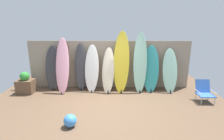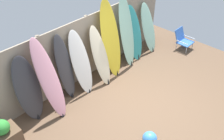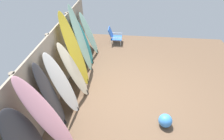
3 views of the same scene
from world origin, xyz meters
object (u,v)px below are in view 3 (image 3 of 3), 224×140
Objects in this scene: surfboard_yellow_5 at (75,52)px; surfboard_seafoam_8 at (89,34)px; surfboard_cream_4 at (74,71)px; beach_chair at (114,36)px; beach_ball at (165,121)px; surfboard_teal_7 at (84,42)px; surfboard_charcoal_2 at (51,97)px; surfboard_pink_1 at (49,119)px; surfboard_seafoam_6 at (81,41)px; surfboard_white_3 at (63,85)px.

surfboard_yellow_5 reaches higher than surfboard_seafoam_8.
surfboard_cream_4 reaches higher than beach_chair.
surfboard_teal_7 is at bearing 45.52° from beach_ball.
surfboard_charcoal_2 is at bearing 177.96° from surfboard_teal_7.
surfboard_teal_7 is (3.17, 0.13, -0.14)m from surfboard_pink_1.
surfboard_seafoam_8 is at bearing -4.38° from surfboard_teal_7.
surfboard_seafoam_8 is (3.85, 0.08, -0.20)m from surfboard_pink_1.
surfboard_seafoam_8 is at bearing 37.77° from beach_ball.
surfboard_yellow_5 is 2.86m from beach_chair.
surfboard_seafoam_6 is at bearing -3.74° from surfboard_charcoal_2.
surfboard_pink_1 reaches higher than surfboard_seafoam_8.
beach_ball is (-0.24, -2.40, -0.67)m from surfboard_white_3.
surfboard_cream_4 is 0.55m from surfboard_yellow_5.
surfboard_cream_4 is 3.23m from beach_chair.
surfboard_white_3 is at bearing 179.33° from surfboard_seafoam_8.
surfboard_teal_7 reaches higher than surfboard_cream_4.
surfboard_charcoal_2 is at bearing 94.23° from beach_ball.
surfboard_charcoal_2 is at bearing 19.99° from surfboard_pink_1.
surfboard_cream_4 is 5.05× the size of beach_ball.
surfboard_seafoam_6 reaches higher than surfboard_cream_4.
surfboard_seafoam_8 is 1.28m from beach_chair.
surfboard_cream_4 is at bearing -175.95° from surfboard_teal_7.
surfboard_white_3 is (1.03, 0.11, -0.13)m from surfboard_pink_1.
beach_ball is (-3.06, -2.37, -0.61)m from surfboard_seafoam_8.
surfboard_cream_4 is at bearing -178.53° from surfboard_seafoam_8.
beach_chair is 2.06× the size of beach_ball.
surfboard_teal_7 is at bearing 2.35° from surfboard_pink_1.
surfboard_charcoal_2 is 3.25m from surfboard_seafoam_8.
surfboard_seafoam_6 is at bearing -172.93° from surfboard_teal_7.
surfboard_cream_4 is 1.55m from surfboard_teal_7.
surfboard_pink_1 is 1.24× the size of surfboard_seafoam_8.
beach_chair is (3.70, -0.84, -0.51)m from surfboard_white_3.
beach_chair is (0.89, -0.81, -0.44)m from surfboard_seafoam_8.
surfboard_seafoam_6 is at bearing 0.20° from surfboard_yellow_5.
surfboard_pink_1 is 0.66m from surfboard_charcoal_2.
surfboard_white_3 is 0.61m from surfboard_cream_4.
surfboard_teal_7 is at bearing 175.62° from surfboard_seafoam_8.
surfboard_cream_4 is at bearing -173.09° from surfboard_yellow_5.
surfboard_teal_7 is at bearing 0.51° from surfboard_white_3.
surfboard_yellow_5 is at bearing -5.51° from surfboard_charcoal_2.
surfboard_pink_1 is at bearing -177.65° from surfboard_teal_7.
surfboard_charcoal_2 is 0.81× the size of surfboard_seafoam_6.
surfboard_white_3 is at bearing 178.21° from surfboard_yellow_5.
beach_ball is (-3.94, -1.56, -0.17)m from beach_chair.
surfboard_pink_1 is at bearing -164.49° from beach_chair.
beach_ball is at bearing -134.48° from surfboard_teal_7.
surfboard_pink_1 is 4.83m from beach_chair.
surfboard_charcoal_2 is 1.51m from surfboard_yellow_5.
surfboard_white_3 is 0.78× the size of surfboard_yellow_5.
surfboard_cream_4 is 2.22m from surfboard_seafoam_8.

